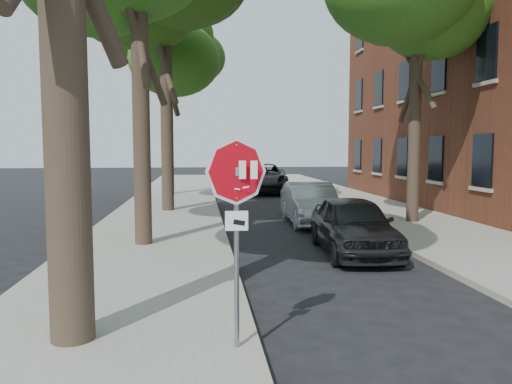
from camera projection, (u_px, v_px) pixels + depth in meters
ground at (292, 354)px, 6.32m from camera, size 120.00×120.00×0.00m
sidewalk_left at (162, 218)px, 17.91m from camera, size 4.00×55.00×0.12m
sidewalk_right at (390, 215)px, 18.87m from camera, size 4.00×55.00×0.12m
curb_left at (219, 217)px, 18.14m from camera, size 0.12×55.00×0.13m
curb_right at (337, 216)px, 18.64m from camera, size 0.12×55.00×0.13m
stop_sign at (236, 202)px, 6.05m from camera, size 0.76×0.34×2.61m
tree_mid_b at (165, 8)px, 19.31m from camera, size 5.88×5.46×10.36m
tree_far at (168, 60)px, 26.27m from camera, size 5.29×4.91×9.33m
tree_right at (416, 7)px, 16.36m from camera, size 5.29×4.91×9.33m
car_a at (353, 225)px, 12.23m from camera, size 1.92×4.25×1.42m
car_b at (310, 203)px, 16.97m from camera, size 1.61×4.34×1.42m
car_d at (263, 178)px, 28.83m from camera, size 3.53×6.29×1.66m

